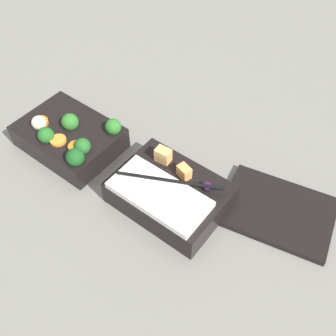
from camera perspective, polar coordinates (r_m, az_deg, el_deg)
ground_plane at (r=0.81m, az=-7.16°, el=-0.31°), size 3.00×3.00×0.00m
bento_tray_vegetable at (r=0.85m, az=-14.05°, el=4.40°), size 0.20×0.15×0.08m
bento_tray_rice at (r=0.73m, az=0.15°, el=-3.71°), size 0.20×0.15×0.08m
bento_lid at (r=0.76m, az=15.60°, el=-6.03°), size 0.23×0.18×0.01m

